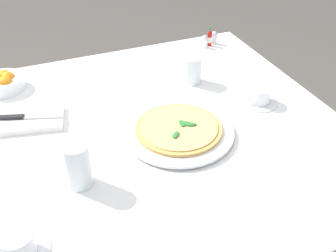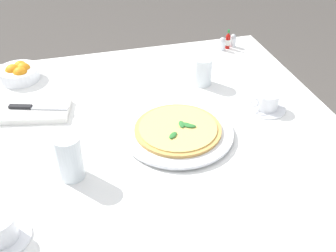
{
  "view_description": "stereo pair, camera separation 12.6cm",
  "coord_description": "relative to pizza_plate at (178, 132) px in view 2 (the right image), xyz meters",
  "views": [
    {
      "loc": [
        -0.36,
        -0.97,
        1.5
      ],
      "look_at": [
        0.02,
        -0.03,
        0.76
      ],
      "focal_mm": 43.77,
      "sensor_mm": 36.0,
      "label": 1
    },
    {
      "loc": [
        -0.24,
        -1.01,
        1.5
      ],
      "look_at": [
        0.02,
        -0.03,
        0.76
      ],
      "focal_mm": 43.77,
      "sensor_mm": 36.0,
      "label": 2
    }
  ],
  "objects": [
    {
      "name": "dining_table",
      "position": [
        -0.05,
        0.06,
        -0.14
      ],
      "size": [
        1.16,
        1.16,
        0.74
      ],
      "color": "white",
      "rests_on": "ground_plane"
    },
    {
      "name": "pizza_plate",
      "position": [
        0.0,
        0.0,
        0.0
      ],
      "size": [
        0.34,
        0.34,
        0.02
      ],
      "color": "white",
      "rests_on": "dining_table"
    },
    {
      "name": "pizza",
      "position": [
        0.0,
        -0.0,
        0.01
      ],
      "size": [
        0.26,
        0.26,
        0.02
      ],
      "color": "tan",
      "rests_on": "pizza_plate"
    },
    {
      "name": "coffee_cup_near_left",
      "position": [
        0.33,
        0.06,
        0.02
      ],
      "size": [
        0.13,
        0.13,
        0.06
      ],
      "color": "white",
      "rests_on": "dining_table"
    },
    {
      "name": "coffee_cup_back_corner",
      "position": [
        -0.5,
        -0.27,
        0.02
      ],
      "size": [
        0.13,
        0.13,
        0.07
      ],
      "color": "white",
      "rests_on": "dining_table"
    },
    {
      "name": "water_glass_center_back",
      "position": [
        -0.33,
        -0.1,
        0.04
      ],
      "size": [
        0.07,
        0.07,
        0.13
      ],
      "color": "white",
      "rests_on": "dining_table"
    },
    {
      "name": "water_glass_left_edge",
      "position": [
        0.17,
        0.28,
        0.03
      ],
      "size": [
        0.07,
        0.07,
        0.1
      ],
      "color": "white",
      "rests_on": "dining_table"
    },
    {
      "name": "napkin_folded",
      "position": [
        -0.42,
        0.24,
        -0.0
      ],
      "size": [
        0.24,
        0.17,
        0.02
      ],
      "rotation": [
        0.0,
        0.0,
        -0.21
      ],
      "color": "white",
      "rests_on": "dining_table"
    },
    {
      "name": "dinner_knife",
      "position": [
        -0.42,
        0.24,
        0.01
      ],
      "size": [
        0.19,
        0.08,
        0.01
      ],
      "rotation": [
        0.0,
        0.0,
        -0.32
      ],
      "color": "silver",
      "rests_on": "napkin_folded"
    },
    {
      "name": "citrus_bowl",
      "position": [
        -0.47,
        0.49,
        0.02
      ],
      "size": [
        0.15,
        0.15,
        0.06
      ],
      "color": "white",
      "rests_on": "dining_table"
    },
    {
      "name": "hot_sauce_bottle",
      "position": [
        0.38,
        0.54,
        0.02
      ],
      "size": [
        0.02,
        0.02,
        0.08
      ],
      "color": "#B7140F",
      "rests_on": "dining_table"
    },
    {
      "name": "salt_shaker",
      "position": [
        0.41,
        0.55,
        0.01
      ],
      "size": [
        0.03,
        0.03,
        0.06
      ],
      "color": "white",
      "rests_on": "dining_table"
    },
    {
      "name": "pepper_shaker",
      "position": [
        0.35,
        0.53,
        0.01
      ],
      "size": [
        0.03,
        0.03,
        0.06
      ],
      "color": "white",
      "rests_on": "dining_table"
    }
  ]
}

